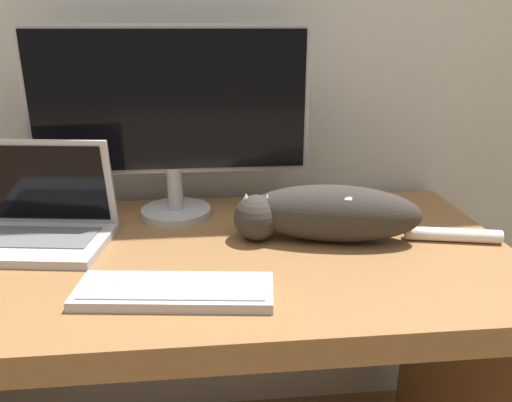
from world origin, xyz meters
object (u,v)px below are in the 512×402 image
(laptop, at_px, (37,224))
(external_keyboard, at_px, (175,291))
(cat, at_px, (326,213))
(monitor, at_px, (171,113))

(laptop, height_order, external_keyboard, laptop)
(laptop, distance_m, external_keyboard, 0.43)
(external_keyboard, bearing_deg, cat, 40.54)
(monitor, bearing_deg, external_keyboard, -87.55)
(external_keyboard, height_order, cat, cat)
(monitor, bearing_deg, cat, -28.68)
(laptop, height_order, cat, laptop)
(monitor, xyz_separation_m, laptop, (-0.31, -0.15, -0.23))
(monitor, bearing_deg, laptop, -154.66)
(monitor, xyz_separation_m, external_keyboard, (0.02, -0.43, -0.26))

